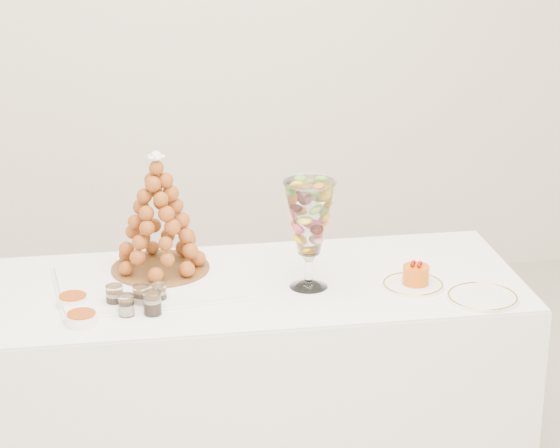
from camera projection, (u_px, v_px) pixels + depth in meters
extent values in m
cube|color=white|center=(251.00, 377.00, 3.73)|extent=(1.81, 0.72, 0.68)
cube|color=white|center=(250.00, 285.00, 3.61)|extent=(1.80, 0.72, 0.01)
cube|color=white|center=(147.00, 282.00, 3.59)|extent=(0.61, 0.49, 0.02)
cylinder|color=white|center=(309.00, 283.00, 3.58)|extent=(0.13, 0.13, 0.02)
cylinder|color=white|center=(309.00, 268.00, 3.56)|extent=(0.03, 0.03, 0.09)
sphere|color=white|center=(309.00, 256.00, 3.55)|extent=(0.04, 0.04, 0.04)
cylinder|color=white|center=(413.00, 285.00, 3.58)|extent=(0.20, 0.20, 0.01)
cylinder|color=white|center=(483.00, 297.00, 3.49)|extent=(0.23, 0.23, 0.01)
cylinder|color=white|center=(115.00, 297.00, 3.42)|extent=(0.06, 0.06, 0.07)
cylinder|color=white|center=(142.00, 297.00, 3.41)|extent=(0.06, 0.06, 0.08)
cylinder|color=white|center=(159.00, 294.00, 3.44)|extent=(0.06, 0.06, 0.07)
cylinder|color=white|center=(126.00, 305.00, 3.36)|extent=(0.06, 0.06, 0.07)
cylinder|color=white|center=(152.00, 303.00, 3.37)|extent=(0.06, 0.06, 0.07)
cylinder|color=white|center=(73.00, 301.00, 3.44)|extent=(0.10, 0.10, 0.03)
cylinder|color=white|center=(82.00, 319.00, 3.31)|extent=(0.10, 0.10, 0.03)
cylinder|color=brown|center=(160.00, 268.00, 3.67)|extent=(0.33, 0.33, 0.01)
cone|color=#904416|center=(158.00, 212.00, 3.60)|extent=(0.30, 0.30, 0.40)
sphere|color=white|center=(156.00, 157.00, 3.54)|extent=(0.04, 0.04, 0.04)
cylinder|color=#D05809|center=(416.00, 275.00, 3.57)|extent=(0.09, 0.09, 0.06)
sphere|color=#7F0A04|center=(420.00, 263.00, 3.57)|extent=(0.02, 0.02, 0.02)
sphere|color=#7F0A04|center=(414.00, 262.00, 3.57)|extent=(0.02, 0.02, 0.02)
sphere|color=#7F0A04|center=(412.00, 265.00, 3.55)|extent=(0.02, 0.02, 0.02)
sphere|color=#7F0A04|center=(419.00, 266.00, 3.55)|extent=(0.02, 0.02, 0.02)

